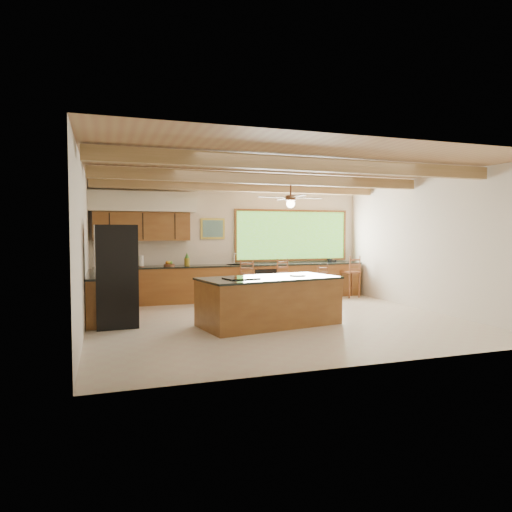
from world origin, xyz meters
name	(u,v)px	position (x,y,z in m)	size (l,w,h in m)	color
ground	(277,320)	(0.00, 0.00, 0.00)	(7.20, 7.20, 0.00)	beige
room_shell	(258,210)	(-0.17, 0.65, 2.21)	(7.27, 6.54, 3.02)	beige
counter_run	(209,285)	(-0.82, 2.52, 0.46)	(7.12, 3.10, 1.25)	brown
island	(269,301)	(-0.30, -0.36, 0.46)	(2.78, 1.66, 0.93)	brown
refrigerator	(116,276)	(-3.05, 0.40, 0.95)	(0.77, 0.75, 1.89)	black
bar_stool_a	(249,277)	(0.10, 2.18, 0.65)	(0.52, 0.53, 1.10)	brown
bar_stool_b	(280,276)	(1.00, 2.39, 0.65)	(0.46, 0.46, 1.09)	brown
bar_stool_c	(352,273)	(3.07, 2.34, 0.67)	(0.45, 0.45, 1.13)	brown
bar_stool_d	(320,280)	(1.82, 1.74, 0.57)	(0.39, 0.39, 0.96)	brown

